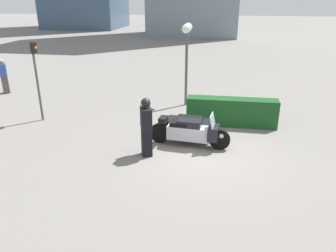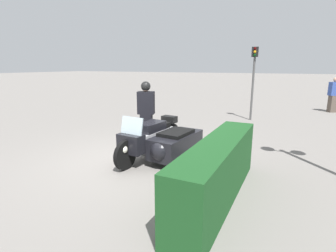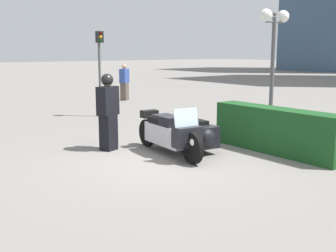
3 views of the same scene
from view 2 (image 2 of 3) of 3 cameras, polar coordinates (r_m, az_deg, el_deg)
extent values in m
plane|color=slate|center=(6.70, -8.14, -7.19)|extent=(160.00, 160.00, 0.00)
cylinder|color=black|center=(6.00, -9.26, -6.24)|extent=(0.69, 0.17, 0.68)
cylinder|color=black|center=(7.54, 0.80, -2.05)|extent=(0.69, 0.17, 0.68)
cylinder|color=black|center=(6.57, 2.04, -5.03)|extent=(0.54, 0.15, 0.53)
cube|color=#B7B7BC|center=(6.70, -3.66, -2.92)|extent=(1.45, 0.59, 0.45)
cube|color=black|center=(6.62, -3.70, -0.21)|extent=(0.81, 0.51, 0.24)
cube|color=black|center=(6.88, -2.13, 0.14)|extent=(0.61, 0.48, 0.12)
cube|color=black|center=(6.08, -8.06, -3.82)|extent=(0.38, 0.64, 0.44)
cube|color=silver|center=(6.01, -7.87, 0.08)|extent=(0.17, 0.60, 0.40)
sphere|color=white|center=(5.92, -9.64, -5.04)|extent=(0.18, 0.18, 0.18)
cube|color=black|center=(6.48, 1.77, -3.97)|extent=(1.65, 0.86, 0.50)
sphere|color=black|center=(5.92, -1.56, -5.36)|extent=(0.47, 0.47, 0.48)
cube|color=black|center=(6.40, 1.79, -1.49)|extent=(0.93, 0.68, 0.09)
cube|color=black|center=(7.32, 0.29, 1.49)|extent=(0.28, 0.43, 0.18)
cube|color=black|center=(8.16, -4.70, -0.29)|extent=(0.41, 0.44, 0.86)
cube|color=black|center=(8.01, -4.81, 5.07)|extent=(0.46, 0.58, 0.68)
sphere|color=tan|center=(7.96, -4.87, 8.32)|extent=(0.23, 0.23, 0.23)
sphere|color=black|center=(7.96, -4.87, 8.62)|extent=(0.29, 0.29, 0.29)
cube|color=#19471E|center=(4.67, 10.78, -9.54)|extent=(3.38, 0.61, 1.06)
cylinder|color=#4C4C4C|center=(11.76, 17.91, 7.63)|extent=(0.09, 0.09, 2.65)
cube|color=black|center=(11.67, 18.42, 15.06)|extent=(0.15, 0.27, 0.40)
sphere|color=#410707|center=(11.61, 18.44, 15.72)|extent=(0.11, 0.11, 0.11)
sphere|color=orange|center=(11.60, 18.39, 15.08)|extent=(0.11, 0.11, 0.11)
sphere|color=#07350F|center=(11.60, 18.34, 14.44)|extent=(0.11, 0.11, 0.11)
cube|color=brown|center=(15.61, 32.19, 4.11)|extent=(0.43, 0.45, 0.84)
cube|color=#334C99|center=(15.54, 32.52, 6.85)|extent=(0.51, 0.57, 0.67)
sphere|color=tan|center=(15.51, 32.73, 8.48)|extent=(0.23, 0.23, 0.23)
camera|label=1|loc=(14.05, -46.24, 18.65)|focal=35.00mm
camera|label=3|loc=(9.21, -76.57, 3.57)|focal=45.00mm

